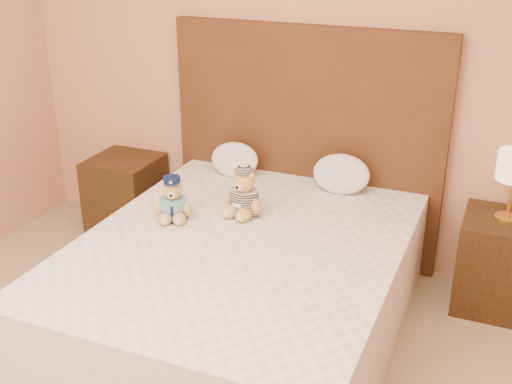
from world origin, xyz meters
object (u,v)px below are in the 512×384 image
at_px(nightstand_left, 126,195).
at_px(nightstand_right, 500,263).
at_px(bed, 242,287).
at_px(pillow_right, 341,172).
at_px(teddy_prisoner, 244,192).
at_px(teddy_police, 173,198).
at_px(pillow_left, 235,158).

distance_m(nightstand_left, nightstand_right, 2.50).
bearing_deg(bed, pillow_right, 70.71).
bearing_deg(teddy_prisoner, bed, -60.21).
relative_size(bed, teddy_prisoner, 7.36).
relative_size(teddy_police, pillow_left, 0.77).
xyz_separation_m(bed, teddy_prisoner, (-0.11, 0.30, 0.41)).
xyz_separation_m(nightstand_right, pillow_left, (-1.66, 0.03, 0.39)).
bearing_deg(pillow_right, bed, -109.29).
height_order(bed, pillow_right, pillow_right).
height_order(nightstand_right, teddy_prisoner, teddy_prisoner).
height_order(teddy_police, pillow_right, teddy_police).
height_order(nightstand_left, nightstand_right, same).
height_order(teddy_police, teddy_prisoner, teddy_prisoner).
xyz_separation_m(bed, nightstand_right, (1.25, 0.80, -0.00)).
bearing_deg(teddy_prisoner, nightstand_right, 29.04).
height_order(nightstand_left, pillow_right, pillow_right).
height_order(nightstand_right, pillow_left, pillow_left).
relative_size(nightstand_left, teddy_prisoner, 2.02).
xyz_separation_m(nightstand_right, teddy_prisoner, (-1.36, -0.50, 0.41)).
relative_size(nightstand_left, nightstand_right, 1.00).
relative_size(teddy_police, teddy_prisoner, 0.91).
distance_m(pillow_left, pillow_right, 0.71).
xyz_separation_m(bed, teddy_police, (-0.45, 0.10, 0.40)).
distance_m(teddy_prisoner, pillow_left, 0.61).
bearing_deg(nightstand_left, bed, -32.62).
bearing_deg(teddy_police, nightstand_left, 116.38).
xyz_separation_m(nightstand_right, teddy_police, (-1.70, -0.70, 0.40)).
xyz_separation_m(nightstand_left, pillow_left, (0.84, 0.03, 0.39)).
bearing_deg(nightstand_right, teddy_police, -157.54).
distance_m(bed, pillow_left, 1.01).
bearing_deg(nightstand_left, teddy_prisoner, -23.69).
xyz_separation_m(teddy_prisoner, pillow_right, (0.41, 0.53, -0.01)).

